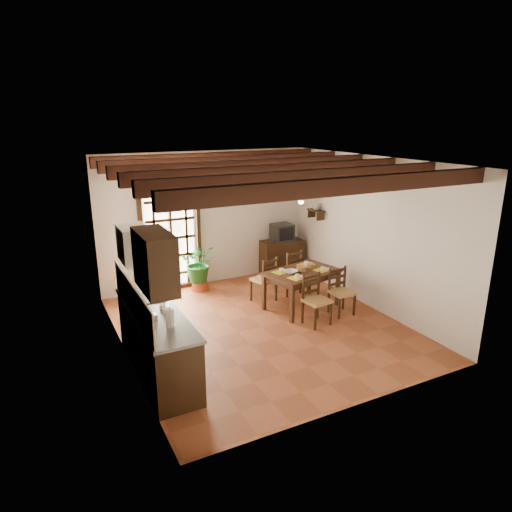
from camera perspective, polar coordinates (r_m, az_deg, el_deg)
ground_plane at (r=7.91m, az=0.68°, el=-8.86°), size 5.00×5.00×0.00m
room_shell at (r=7.30m, az=0.72°, el=4.08°), size 4.52×5.02×2.81m
ceiling_beams at (r=7.15m, az=0.75°, el=10.92°), size 4.50×4.34×0.20m
french_door at (r=9.38m, az=-10.64°, el=2.69°), size 1.26×0.11×2.32m
kitchen_counter at (r=6.57m, az=-12.32°, el=-10.35°), size 0.64×2.25×1.38m
upper_cabinet at (r=5.39m, az=-12.52°, el=-0.66°), size 0.35×0.80×0.70m
range_hood at (r=6.60m, az=-15.05°, el=1.36°), size 0.38×0.60×0.54m
counter_items at (r=6.45m, az=-12.80°, el=-6.16°), size 0.50×1.43×0.25m
dining_table at (r=8.50m, az=5.74°, el=-2.46°), size 1.49×1.14×0.72m
chair_near_left at (r=7.97m, az=7.52°, el=-6.60°), size 0.46×0.44×0.88m
chair_near_right at (r=8.45m, az=10.58°, el=-5.42°), size 0.40×0.38×0.85m
chair_far_left at (r=8.86m, az=1.02°, el=-3.94°), size 0.51×0.50×0.90m
chair_far_right at (r=9.28m, az=4.10°, el=-2.95°), size 0.49×0.48×0.92m
table_setting at (r=8.47m, az=5.76°, el=-1.89°), size 0.97×0.64×0.09m
table_bowl at (r=8.33m, az=4.40°, el=-1.96°), size 0.25×0.25×0.05m
sideboard at (r=10.33m, az=3.22°, el=-0.18°), size 0.97×0.49×0.80m
crt_tv at (r=10.17m, az=3.29°, el=2.98°), size 0.45×0.42×0.37m
fuse_box at (r=10.15m, az=1.74°, el=7.37°), size 0.25×0.03×0.32m
plant_pot at (r=9.56m, az=-6.99°, el=-3.56°), size 0.39×0.39×0.24m
potted_plant at (r=9.41m, az=-7.09°, el=-0.94°), size 2.29×2.11×2.11m
wall_shelf at (r=9.79m, az=7.52°, el=5.44°), size 0.20×0.42×0.20m
shelf_vase at (r=9.76m, az=7.55°, el=6.24°), size 0.15×0.15×0.15m
shelf_flowers at (r=9.72m, az=7.60°, el=7.45°), size 0.14×0.14×0.36m
framed_picture at (r=9.74m, az=8.05°, el=8.59°), size 0.03×0.32×0.32m
pendant_lamp at (r=8.21m, az=5.66°, el=7.32°), size 0.36×0.36×0.84m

